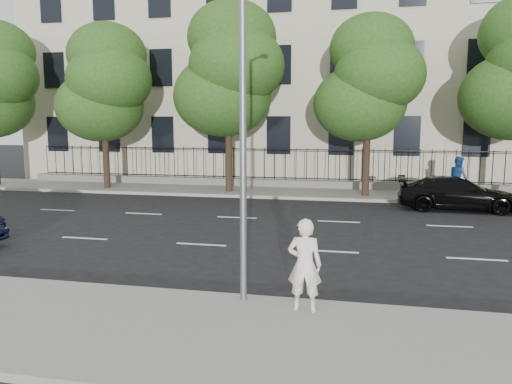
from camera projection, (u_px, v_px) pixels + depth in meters
ground at (171, 267)px, 13.05m from camera, size 120.00×120.00×0.00m
near_sidewalk at (90, 325)px, 9.17m from camera, size 60.00×4.00×0.15m
far_sidewalk at (269, 192)px, 26.60m from camera, size 60.00×4.00×0.15m
lane_markings at (221, 229)px, 17.65m from camera, size 49.60×4.62×0.01m
masonry_building at (294, 44)px, 34.01m from camera, size 34.60×12.11×18.50m
iron_fence at (275, 178)px, 28.16m from camera, size 30.00×0.50×2.20m
street_light at (249, 54)px, 10.10m from camera, size 0.25×3.32×8.05m
tree_b at (105, 83)px, 27.03m from camera, size 5.53×5.12×8.97m
tree_c at (230, 70)px, 25.50m from camera, size 5.89×5.50×9.80m
tree_d at (369, 79)px, 24.13m from camera, size 5.34×4.94×8.84m
black_sedan at (458, 194)px, 21.39m from camera, size 5.09×2.27×1.45m
woman_near at (305, 265)px, 9.57m from camera, size 0.67×0.44×1.82m
pedestrian_far at (458, 177)px, 23.92m from camera, size 1.06×1.18×1.99m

